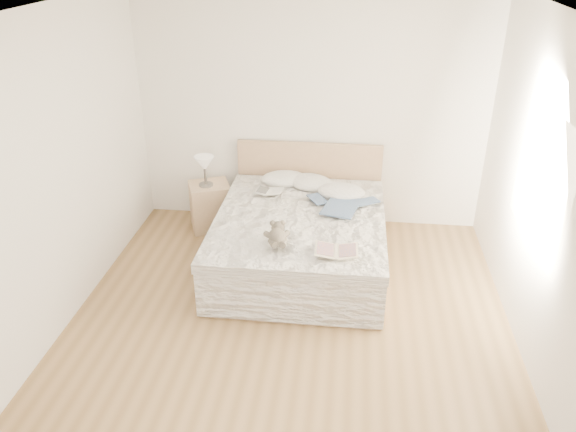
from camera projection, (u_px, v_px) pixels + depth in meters
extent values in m
cube|color=brown|center=(287.00, 331.00, 5.02)|extent=(4.00, 4.50, 0.00)
cube|color=white|center=(287.00, 13.00, 3.79)|extent=(4.00, 4.50, 0.00)
cube|color=white|center=(311.00, 112.00, 6.39)|extent=(4.00, 0.02, 2.70)
cube|color=white|center=(225.00, 413.00, 2.41)|extent=(4.00, 0.02, 2.70)
cube|color=white|center=(46.00, 182.00, 4.61)|extent=(0.02, 4.50, 2.70)
cube|color=white|center=(553.00, 208.00, 4.19)|extent=(0.02, 4.50, 2.70)
cube|color=white|center=(542.00, 180.00, 4.41)|extent=(0.02, 1.30, 1.10)
cube|color=tan|center=(300.00, 256.00, 5.99)|extent=(1.68, 2.08, 0.20)
cube|color=white|center=(300.00, 235.00, 5.87)|extent=(1.60, 2.00, 0.30)
cube|color=white|center=(300.00, 221.00, 5.74)|extent=(1.72, 2.05, 0.10)
cube|color=tan|center=(309.00, 182.00, 6.72)|extent=(1.70, 0.06, 1.00)
cube|color=tan|center=(210.00, 206.00, 6.65)|extent=(0.57, 0.54, 0.56)
cylinder|color=#534E48|center=(206.00, 185.00, 6.49)|extent=(0.16, 0.16, 0.02)
cylinder|color=#3C3631|center=(205.00, 175.00, 6.44)|extent=(0.03, 0.03, 0.23)
cone|color=beige|center=(204.00, 163.00, 6.37)|extent=(0.29, 0.29, 0.16)
ellipsoid|color=white|center=(284.00, 179.00, 6.47)|extent=(0.58, 0.45, 0.16)
ellipsoid|color=silver|center=(311.00, 182.00, 6.38)|extent=(0.63, 0.54, 0.16)
ellipsoid|color=white|center=(341.00, 192.00, 6.15)|extent=(0.58, 0.44, 0.16)
cube|color=white|center=(269.00, 191.00, 6.18)|extent=(0.32, 0.24, 0.02)
cube|color=#FFF0CB|center=(336.00, 251.00, 5.04)|extent=(0.41, 0.28, 0.03)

